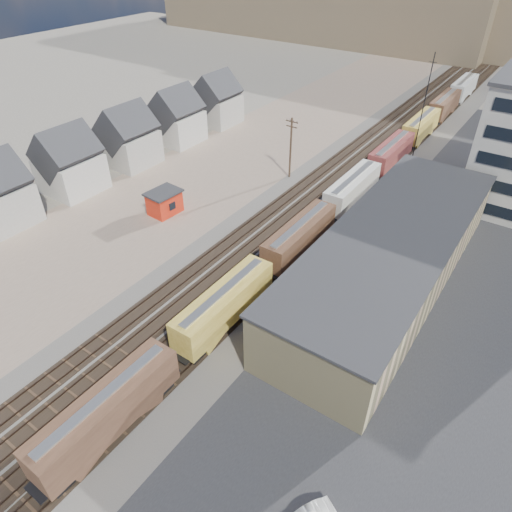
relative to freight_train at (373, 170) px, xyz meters
The scene contains 11 objects.
ground 47.08m from the freight_train, 94.64° to the right, with size 300.00×300.00×0.00m, color #6B6356.
ballast_bed 5.66m from the freight_train, 140.31° to the left, with size 18.00×200.00×0.06m, color #4C4742.
dirt_yard 24.92m from the freight_train, 163.95° to the right, with size 24.00×180.00×0.03m, color #7C6755.
asphalt_lot 21.89m from the freight_train, 33.06° to the right, with size 26.00×120.00×0.04m, color #232326.
rail_tracks 6.00m from the freight_train, 144.06° to the left, with size 11.40×200.00×0.24m.
freight_train is the anchor object (origin of this frame).
warehouse 24.56m from the freight_train, 62.89° to the right, with size 12.40×40.40×7.25m.
utility_pole_north 13.45m from the freight_train, 158.49° to the right, with size 2.20×0.32×10.00m.
radio_mast 14.76m from the freight_train, 80.50° to the left, with size 1.20×0.16×18.00m.
townhouse_row 43.69m from the freight_train, 149.97° to the right, with size 8.15×68.16×10.47m.
maintenance_shed 32.68m from the freight_train, 130.28° to the right, with size 4.00×4.99×3.47m.
Camera 1 is at (26.03, -17.62, 34.37)m, focal length 32.00 mm.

